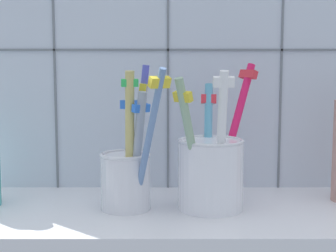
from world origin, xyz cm
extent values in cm
cube|color=silver|center=(0.00, 0.00, 1.00)|extent=(64.00, 22.00, 2.00)
cube|color=silver|center=(0.00, 12.00, 22.50)|extent=(64.00, 2.00, 45.00)
cube|color=slate|center=(-16.00, 10.90, 22.50)|extent=(0.30, 0.20, 45.00)
cube|color=slate|center=(0.00, 10.90, 22.50)|extent=(0.30, 0.20, 45.00)
cube|color=slate|center=(16.00, 10.90, 22.50)|extent=(0.30, 0.20, 45.00)
cube|color=slate|center=(0.00, 10.90, 21.79)|extent=(64.00, 0.20, 0.30)
cylinder|color=white|center=(-5.24, 0.29, 5.40)|extent=(6.13, 6.13, 6.80)
torus|color=silver|center=(-5.24, 0.29, 8.80)|extent=(6.32, 6.32, 0.50)
cylinder|color=silver|center=(-4.88, 1.96, 9.53)|extent=(0.98, 2.55, 14.36)
cube|color=blue|center=(-4.87, 2.52, 14.78)|extent=(2.33, 0.85, 1.17)
cylinder|color=#6586B6|center=(-2.30, -3.76, 10.93)|extent=(4.58, 6.81, 17.34)
cube|color=yellow|center=(-0.92, -6.02, 17.94)|extent=(2.69, 2.27, 1.37)
cylinder|color=#5257D0|center=(-3.56, -0.22, 11.08)|extent=(2.76, 1.04, 17.44)
cube|color=yellow|center=(-2.96, -0.26, 16.99)|extent=(1.06, 2.09, 1.16)
cylinder|color=#96A2B2|center=(-3.67, -1.82, 9.55)|extent=(2.99, 3.21, 14.47)
cube|color=blue|center=(-3.15, -2.42, 14.78)|extent=(2.22, 2.09, 1.02)
cylinder|color=tan|center=(-4.54, -1.82, 10.75)|extent=(1.49, 2.80, 16.80)
cube|color=green|center=(-4.44, -2.45, 17.71)|extent=(2.07, 1.15, 0.92)
cylinder|color=white|center=(5.24, 0.29, 6.25)|extent=(8.03, 8.03, 8.51)
torus|color=silver|center=(5.24, 0.29, 10.51)|extent=(8.13, 8.13, 0.50)
cylinder|color=white|center=(6.19, -2.83, 10.77)|extent=(1.31, 4.38, 16.95)
cube|color=white|center=(6.28, -4.17, 17.90)|extent=(2.43, 1.19, 1.29)
cylinder|color=#91B391|center=(2.78, -2.65, 10.37)|extent=(4.57, 5.03, 16.23)
cube|color=yellow|center=(1.68, -3.91, 16.22)|extent=(2.42, 2.30, 1.29)
cylinder|color=#F11B5B|center=(8.41, 3.55, 11.10)|extent=(6.38, 5.23, 17.74)
cube|color=#E5333F|center=(10.46, 5.13, 18.50)|extent=(2.43, 2.69, 1.26)
cylinder|color=#5CACCE|center=(5.15, 3.31, 9.82)|extent=(1.56, 5.04, 15.11)
cube|color=#E5333F|center=(5.30, 4.68, 15.34)|extent=(2.06, 1.11, 1.24)
camera|label=1|loc=(0.20, -62.25, 20.18)|focal=55.16mm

